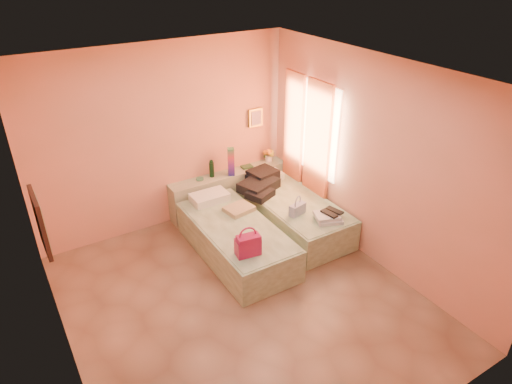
% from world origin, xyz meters
% --- Properties ---
extents(ground, '(4.50, 4.50, 0.00)m').
position_xyz_m(ground, '(0.00, 0.00, 0.00)').
color(ground, '#9D7A5E').
rests_on(ground, ground).
extents(room_walls, '(4.02, 4.51, 2.81)m').
position_xyz_m(room_walls, '(0.21, 0.57, 1.79)').
color(room_walls, '#EC967E').
rests_on(room_walls, ground).
extents(headboard_ledge, '(2.05, 0.30, 0.65)m').
position_xyz_m(headboard_ledge, '(0.98, 2.10, 0.33)').
color(headboard_ledge, '#A6AE8E').
rests_on(headboard_ledge, ground).
extents(bed_left, '(0.91, 2.01, 0.50)m').
position_xyz_m(bed_left, '(0.41, 0.89, 0.25)').
color(bed_left, '#B7D3AA').
rests_on(bed_left, ground).
extents(bed_right, '(0.91, 2.01, 0.50)m').
position_xyz_m(bed_right, '(1.50, 1.05, 0.25)').
color(bed_right, '#B7D3AA').
rests_on(bed_right, ground).
extents(water_bottle, '(0.09, 0.09, 0.27)m').
position_xyz_m(water_bottle, '(0.68, 2.13, 0.79)').
color(water_bottle, '#13351C').
rests_on(water_bottle, headboard_ledge).
extents(rainbow_box, '(0.14, 0.14, 0.46)m').
position_xyz_m(rainbow_box, '(0.97, 2.03, 0.88)').
color(rainbow_box, '#A01347').
rests_on(rainbow_box, headboard_ledge).
extents(small_dish, '(0.15, 0.15, 0.03)m').
position_xyz_m(small_dish, '(0.46, 2.13, 0.67)').
color(small_dish, '#4A8864').
rests_on(small_dish, headboard_ledge).
extents(green_book, '(0.19, 0.14, 0.03)m').
position_xyz_m(green_book, '(1.32, 2.13, 0.67)').
color(green_book, '#294D2B').
rests_on(green_book, headboard_ledge).
extents(flower_vase, '(0.25, 0.25, 0.27)m').
position_xyz_m(flower_vase, '(1.77, 2.14, 0.78)').
color(flower_vase, white).
rests_on(flower_vase, headboard_ledge).
extents(magenta_handbag, '(0.33, 0.22, 0.29)m').
position_xyz_m(magenta_handbag, '(0.21, 0.22, 0.64)').
color(magenta_handbag, '#A01347').
rests_on(magenta_handbag, bed_left).
extents(khaki_garment, '(0.43, 0.37, 0.07)m').
position_xyz_m(khaki_garment, '(0.64, 1.20, 0.53)').
color(khaki_garment, tan).
rests_on(khaki_garment, bed_left).
extents(clothes_pile, '(0.80, 0.80, 0.19)m').
position_xyz_m(clothes_pile, '(1.28, 1.60, 0.60)').
color(clothes_pile, black).
rests_on(clothes_pile, bed_right).
extents(blue_handbag, '(0.28, 0.17, 0.17)m').
position_xyz_m(blue_handbag, '(1.31, 0.68, 0.58)').
color(blue_handbag, '#3D5493').
rests_on(blue_handbag, bed_right).
extents(towel_stack, '(0.44, 0.41, 0.10)m').
position_xyz_m(towel_stack, '(1.58, 0.31, 0.55)').
color(towel_stack, silver).
rests_on(towel_stack, bed_right).
extents(sandal_pair, '(0.23, 0.28, 0.03)m').
position_xyz_m(sandal_pair, '(1.64, 0.31, 0.61)').
color(sandal_pair, black).
rests_on(sandal_pair, towel_stack).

